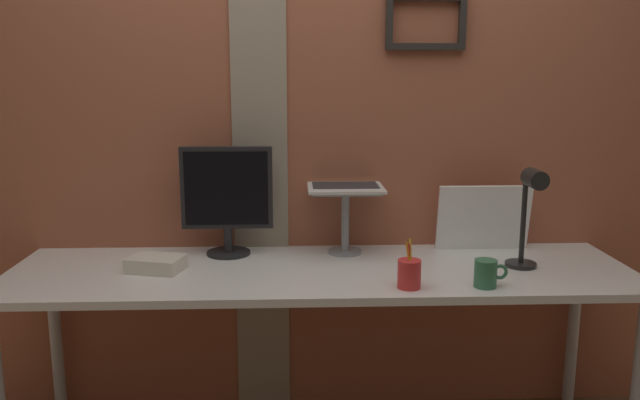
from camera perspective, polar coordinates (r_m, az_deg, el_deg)
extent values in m
cube|color=#9E563D|center=(2.78, -1.07, 5.54)|extent=(3.28, 0.12, 2.42)
cube|color=gray|center=(2.72, -5.35, 5.37)|extent=(0.23, 0.01, 2.42)
cube|color=black|center=(2.75, 9.30, 13.26)|extent=(0.33, 0.03, 0.03)
cube|color=black|center=(2.73, 6.16, 15.41)|extent=(0.03, 0.03, 0.17)
cube|color=black|center=(2.78, 12.51, 15.12)|extent=(0.03, 0.03, 0.17)
cube|color=white|center=(2.49, 0.09, -6.43)|extent=(2.39, 0.67, 0.03)
cylinder|color=#B2B2B7|center=(2.68, 26.34, -14.90)|extent=(0.05, 0.05, 0.72)
cylinder|color=#B2B2B7|center=(3.06, -22.36, -11.29)|extent=(0.05, 0.05, 0.72)
cylinder|color=#B2B2B7|center=(3.13, 21.52, -10.71)|extent=(0.05, 0.05, 0.72)
cylinder|color=black|center=(2.71, -8.10, -4.65)|extent=(0.18, 0.18, 0.01)
cylinder|color=black|center=(2.69, -8.13, -3.49)|extent=(0.04, 0.04, 0.10)
cube|color=black|center=(2.65, -8.26, 1.09)|extent=(0.37, 0.04, 0.34)
cube|color=black|center=(2.63, -8.31, 1.02)|extent=(0.34, 0.00, 0.30)
cylinder|color=gray|center=(2.70, 2.23, -4.59)|extent=(0.14, 0.14, 0.01)
cylinder|color=gray|center=(2.67, 2.26, -1.89)|extent=(0.03, 0.03, 0.25)
cube|color=gray|center=(2.64, 2.28, 0.85)|extent=(0.28, 0.22, 0.01)
cube|color=silver|center=(2.64, 2.28, 1.09)|extent=(0.31, 0.25, 0.01)
cube|color=#2D2D30|center=(2.66, 2.25, 1.32)|extent=(0.27, 0.16, 0.00)
cube|color=silver|center=(2.77, 2.06, 3.92)|extent=(0.31, 0.04, 0.21)
cube|color=black|center=(2.76, 2.07, 3.88)|extent=(0.28, 0.03, 0.18)
cube|color=white|center=(2.80, 14.30, -1.54)|extent=(0.39, 0.06, 0.28)
cylinder|color=black|center=(2.63, 17.35, -5.47)|extent=(0.12, 0.12, 0.02)
cylinder|color=black|center=(2.59, 17.59, -1.42)|extent=(0.02, 0.02, 0.36)
cylinder|color=black|center=(2.48, 18.51, 1.79)|extent=(0.07, 0.11, 0.07)
cylinder|color=red|center=(2.28, 7.91, -6.51)|extent=(0.08, 0.08, 0.10)
cylinder|color=yellow|center=(2.27, 8.04, -5.48)|extent=(0.01, 0.03, 0.17)
cylinder|color=orange|center=(2.27, 7.94, -5.61)|extent=(0.04, 0.01, 0.16)
cylinder|color=red|center=(2.28, 7.91, -5.68)|extent=(0.01, 0.01, 0.15)
cylinder|color=#33724C|center=(2.34, 14.45, -6.32)|extent=(0.08, 0.08, 0.10)
torus|color=#33724C|center=(2.36, 15.67, -6.16)|extent=(0.06, 0.01, 0.06)
cube|color=silver|center=(2.54, -14.33, -5.49)|extent=(0.23, 0.19, 0.05)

